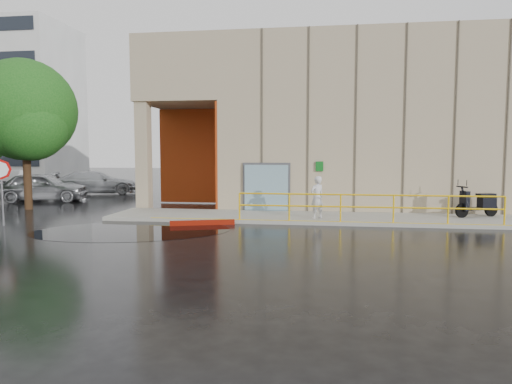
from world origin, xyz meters
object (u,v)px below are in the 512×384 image
red_curb (202,223)px  car_c (96,183)px  car_a (42,187)px  stop_sign (1,177)px  tree_near (26,114)px  person (317,197)px  car_b (12,183)px  scooter (478,195)px

red_curb → car_c: bearing=131.8°
car_a → red_curb: bearing=-137.3°
car_a → car_c: 4.57m
stop_sign → tree_near: (-2.03, 4.54, 2.68)m
person → car_c: (-14.16, 9.83, -0.22)m
car_b → car_c: (4.45, 1.95, -0.04)m
stop_sign → tree_near: 5.65m
stop_sign → car_b: bearing=123.2°
car_a → car_b: (-3.61, 2.54, -0.02)m
person → tree_near: tree_near is taller
car_c → car_a: bearing=145.5°
red_curb → car_c: 14.93m
car_c → scooter: bearing=-136.4°
tree_near → person: bearing=-8.6°
car_a → car_b: 4.41m
person → car_c: bearing=-74.3°
scooter → tree_near: tree_near is taller
car_a → tree_near: bearing=-170.8°
red_curb → car_c: (-9.95, 11.11, 0.66)m
car_b → tree_near: 8.63m
person → stop_sign: stop_sign is taller
car_b → person: bearing=-89.4°
scooter → tree_near: size_ratio=0.28×
scooter → car_c: bearing=134.1°
car_a → car_c: size_ratio=0.92×
stop_sign → red_curb: 7.51m
stop_sign → car_c: size_ratio=0.47×
red_curb → car_b: bearing=147.5°
car_b → car_c: size_ratio=0.93×
tree_near → red_curb: bearing=-19.7°
stop_sign → car_b: (-7.19, 10.40, -1.01)m
stop_sign → car_b: 12.68m
red_curb → tree_near: tree_near is taller
scooter → stop_sign: 18.14m
red_curb → car_a: (-10.79, 6.62, 0.72)m
scooter → car_a: size_ratio=0.41×
scooter → car_b: 25.75m
scooter → car_a: scooter is taller
person → red_curb: 4.49m
car_a → tree_near: (1.55, -3.32, 3.67)m
tree_near → car_a: bearing=115.0°
red_curb → car_b: (-14.40, 9.16, 0.70)m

